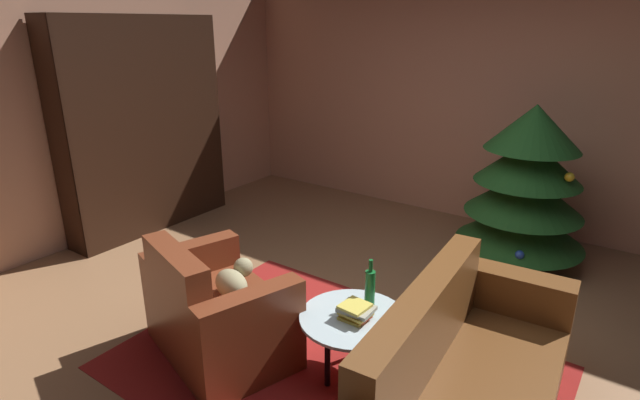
# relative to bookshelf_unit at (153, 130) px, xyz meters

# --- Properties ---
(ground_plane) EXTENTS (7.40, 7.40, 0.00)m
(ground_plane) POSITION_rel_bookshelf_unit_xyz_m (2.87, -0.63, -1.04)
(ground_plane) COLOR #946845
(wall_back) EXTENTS (6.29, 0.06, 2.68)m
(wall_back) POSITION_rel_bookshelf_unit_xyz_m (2.87, 2.12, 0.30)
(wall_back) COLOR tan
(wall_back) RESTS_ON ground
(wall_left) EXTENTS (0.06, 5.55, 2.68)m
(wall_left) POSITION_rel_bookshelf_unit_xyz_m (-0.24, -0.63, 0.30)
(wall_left) COLOR tan
(wall_left) RESTS_ON ground
(area_rug) EXTENTS (2.66, 1.88, 0.01)m
(area_rug) POSITION_rel_bookshelf_unit_xyz_m (2.90, -0.98, -1.04)
(area_rug) COLOR maroon
(area_rug) RESTS_ON ground
(bookshelf_unit) EXTENTS (0.35, 1.78, 2.17)m
(bookshelf_unit) POSITION_rel_bookshelf_unit_xyz_m (0.00, 0.00, 0.00)
(bookshelf_unit) COLOR black
(bookshelf_unit) RESTS_ON ground
(armchair_red) EXTENTS (1.15, 0.95, 0.82)m
(armchair_red) POSITION_rel_bookshelf_unit_xyz_m (2.20, -1.27, -0.74)
(armchair_red) COLOR brown
(armchair_red) RESTS_ON ground
(couch_red) EXTENTS (0.83, 1.88, 0.87)m
(couch_red) POSITION_rel_bookshelf_unit_xyz_m (3.80, -1.13, -0.74)
(couch_red) COLOR brown
(couch_red) RESTS_ON ground
(coffee_table) EXTENTS (0.65, 0.65, 0.43)m
(coffee_table) POSITION_rel_bookshelf_unit_xyz_m (3.05, -0.96, -0.66)
(coffee_table) COLOR black
(coffee_table) RESTS_ON ground
(book_stack_on_table) EXTENTS (0.20, 0.18, 0.09)m
(book_stack_on_table) POSITION_rel_bookshelf_unit_xyz_m (3.07, -0.98, -0.57)
(book_stack_on_table) COLOR #E1C948
(book_stack_on_table) RESTS_ON coffee_table
(bottle_on_table) EXTENTS (0.06, 0.06, 0.30)m
(bottle_on_table) POSITION_rel_bookshelf_unit_xyz_m (3.06, -0.78, -0.49)
(bottle_on_table) COLOR #166029
(bottle_on_table) RESTS_ON coffee_table
(decorated_tree) EXTENTS (1.13, 1.13, 1.45)m
(decorated_tree) POSITION_rel_bookshelf_unit_xyz_m (3.44, 1.30, -0.31)
(decorated_tree) COLOR brown
(decorated_tree) RESTS_ON ground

